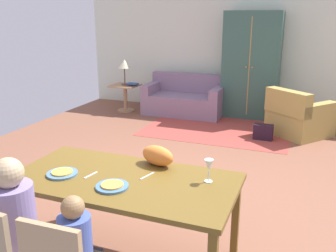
{
  "coord_description": "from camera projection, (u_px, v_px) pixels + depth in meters",
  "views": [
    {
      "loc": [
        1.44,
        -3.93,
        2.0
      ],
      "look_at": [
        0.05,
        -0.35,
        0.85
      ],
      "focal_mm": 39.37,
      "sensor_mm": 36.0,
      "label": 1
    }
  ],
  "objects": [
    {
      "name": "ground_plane",
      "position": [
        190.0,
        165.0,
        5.17
      ],
      "size": [
        6.9,
        6.51,
        0.02
      ],
      "primitive_type": "cube",
      "color": "brown"
    },
    {
      "name": "back_wall",
      "position": [
        239.0,
        48.0,
        7.73
      ],
      "size": [
        6.9,
        0.1,
        2.7
      ],
      "primitive_type": "cube",
      "color": "silver",
      "rests_on": "ground_plane"
    },
    {
      "name": "dining_table",
      "position": [
        124.0,
        186.0,
        2.96
      ],
      "size": [
        1.81,
        0.91,
        0.76
      ],
      "color": "brown",
      "rests_on": "ground_plane"
    },
    {
      "name": "plate_near_man",
      "position": [
        62.0,
        174.0,
        3.0
      ],
      "size": [
        0.25,
        0.25,
        0.02
      ],
      "primitive_type": "cylinder",
      "color": "teal",
      "rests_on": "dining_table"
    },
    {
      "name": "pizza_near_man",
      "position": [
        62.0,
        172.0,
        3.0
      ],
      "size": [
        0.17,
        0.17,
        0.01
      ],
      "primitive_type": "cylinder",
      "color": "gold",
      "rests_on": "plate_near_man"
    },
    {
      "name": "plate_near_child",
      "position": [
        112.0,
        186.0,
        2.77
      ],
      "size": [
        0.25,
        0.25,
        0.02
      ],
      "primitive_type": "cylinder",
      "color": "teal",
      "rests_on": "dining_table"
    },
    {
      "name": "pizza_near_child",
      "position": [
        112.0,
        185.0,
        2.77
      ],
      "size": [
        0.17,
        0.17,
        0.01
      ],
      "primitive_type": "cylinder",
      "color": "gold",
      "rests_on": "plate_near_child"
    },
    {
      "name": "wine_glass",
      "position": [
        209.0,
        166.0,
        2.84
      ],
      "size": [
        0.07,
        0.07,
        0.19
      ],
      "color": "silver",
      "rests_on": "dining_table"
    },
    {
      "name": "fork",
      "position": [
        91.0,
        175.0,
        2.99
      ],
      "size": [
        0.04,
        0.15,
        0.01
      ],
      "primitive_type": "cube",
      "rotation": [
        0.0,
        0.0,
        -0.19
      ],
      "color": "silver",
      "rests_on": "dining_table"
    },
    {
      "name": "knife",
      "position": [
        147.0,
        176.0,
        2.97
      ],
      "size": [
        0.06,
        0.17,
        0.01
      ],
      "primitive_type": "cube",
      "rotation": [
        0.0,
        0.0,
        -0.28
      ],
      "color": "silver",
      "rests_on": "dining_table"
    },
    {
      "name": "dining_chair_man",
      "position": [
        1.0,
        251.0,
        2.46
      ],
      "size": [
        0.44,
        0.44,
        0.87
      ],
      "color": "#9D8462",
      "rests_on": "ground_plane"
    },
    {
      "name": "person_man",
      "position": [
        20.0,
        235.0,
        2.61
      ],
      "size": [
        0.3,
        0.41,
        1.11
      ],
      "color": "#3C3650",
      "rests_on": "ground_plane"
    },
    {
      "name": "cat",
      "position": [
        158.0,
        156.0,
        3.18
      ],
      "size": [
        0.35,
        0.25,
        0.17
      ],
      "primitive_type": "ellipsoid",
      "rotation": [
        0.0,
        0.0,
        -0.31
      ],
      "color": "orange",
      "rests_on": "dining_table"
    },
    {
      "name": "area_rug",
      "position": [
        218.0,
        129.0,
        6.78
      ],
      "size": [
        2.6,
        1.8,
        0.01
      ],
      "primitive_type": "cube",
      "color": "#9F3E35",
      "rests_on": "ground_plane"
    },
    {
      "name": "couch",
      "position": [
        185.0,
        100.0,
        7.78
      ],
      "size": [
        1.63,
        0.86,
        0.82
      ],
      "color": "gray",
      "rests_on": "ground_plane"
    },
    {
      "name": "armchair",
      "position": [
        298.0,
        117.0,
        6.36
      ],
      "size": [
        1.2,
        1.2,
        0.82
      ],
      "color": "#A88F47",
      "rests_on": "ground_plane"
    },
    {
      "name": "armoire",
      "position": [
        251.0,
        65.0,
        7.36
      ],
      "size": [
        1.1,
        0.59,
        2.1
      ],
      "color": "#355B50",
      "rests_on": "ground_plane"
    },
    {
      "name": "side_table",
      "position": [
        125.0,
        94.0,
        7.97
      ],
      "size": [
        0.56,
        0.56,
        0.58
      ],
      "color": "tan",
      "rests_on": "ground_plane"
    },
    {
      "name": "table_lamp",
      "position": [
        124.0,
        65.0,
        7.78
      ],
      "size": [
        0.26,
        0.26,
        0.54
      ],
      "color": "brown",
      "rests_on": "side_table"
    },
    {
      "name": "book_lower",
      "position": [
        133.0,
        84.0,
        7.88
      ],
      "size": [
        0.22,
        0.16,
        0.03
      ],
      "primitive_type": "cube",
      "color": "maroon",
      "rests_on": "side_table"
    },
    {
      "name": "book_upper",
      "position": [
        132.0,
        84.0,
        7.79
      ],
      "size": [
        0.22,
        0.16,
        0.03
      ],
      "primitive_type": "cube",
      "color": "#264E8B",
      "rests_on": "book_lower"
    },
    {
      "name": "handbag",
      "position": [
        263.0,
        132.0,
        6.18
      ],
      "size": [
        0.32,
        0.16,
        0.26
      ],
      "primitive_type": "cube",
      "color": "black",
      "rests_on": "ground_plane"
    }
  ]
}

